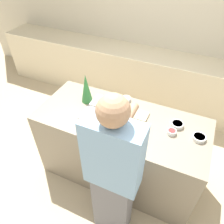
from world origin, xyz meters
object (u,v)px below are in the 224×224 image
decorative_tree (86,88)px  candy_bowl_front_corner (172,132)px  candy_bowl_beside_tree (199,137)px  cookbook (139,115)px  baking_tray (102,114)px  candy_bowl_center_rear (126,99)px  candy_bowl_far_left (177,124)px  person (113,176)px  gingerbread_house (102,107)px

decorative_tree → candy_bowl_front_corner: (1.02, -0.12, -0.15)m
candy_bowl_beside_tree → cookbook: (-0.64, 0.08, -0.01)m
baking_tray → candy_bowl_center_rear: (0.14, 0.34, 0.02)m
candy_bowl_front_corner → cookbook: candy_bowl_front_corner is taller
cookbook → candy_bowl_beside_tree: bearing=-7.2°
candy_bowl_beside_tree → cookbook: 0.64m
candy_bowl_far_left → person: person is taller
decorative_tree → candy_bowl_beside_tree: (1.28, -0.08, -0.16)m
gingerbread_house → candy_bowl_far_left: (0.78, 0.16, -0.08)m
cookbook → person: person is taller
candy_bowl_beside_tree → candy_bowl_far_left: bearing=158.5°
candy_bowl_center_rear → baking_tray: bearing=-112.4°
candy_bowl_beside_tree → person: (-0.60, -0.69, -0.07)m
candy_bowl_front_corner → candy_bowl_center_rear: (-0.61, 0.31, -0.00)m
baking_tray → candy_bowl_far_left: size_ratio=3.33×
baking_tray → candy_bowl_front_corner: bearing=2.4°
candy_bowl_beside_tree → candy_bowl_center_rear: bearing=162.4°
gingerbread_house → candy_bowl_far_left: size_ratio=1.88×
baking_tray → decorative_tree: decorative_tree is taller
cookbook → decorative_tree: bearing=-179.8°
candy_bowl_far_left → candy_bowl_beside_tree: (0.23, -0.09, -0.00)m
baking_tray → candy_bowl_center_rear: 0.37m
candy_bowl_center_rear → decorative_tree: bearing=-154.7°
candy_bowl_far_left → candy_bowl_front_corner: bearing=-102.4°
candy_bowl_front_corner → candy_bowl_beside_tree: bearing=8.3°
candy_bowl_beside_tree → person: size_ratio=0.07×
baking_tray → decorative_tree: size_ratio=1.21×
baking_tray → cookbook: (0.37, 0.15, 0.01)m
decorative_tree → candy_bowl_far_left: size_ratio=2.75×
cookbook → candy_bowl_center_rear: bearing=139.7°
baking_tray → cookbook: size_ratio=2.19×
baking_tray → candy_bowl_far_left: 0.79m
candy_bowl_front_corner → cookbook: 0.40m
cookbook → person: bearing=-87.1°
candy_bowl_far_left → decorative_tree: bearing=-179.4°
candy_bowl_far_left → person: size_ratio=0.07×
gingerbread_house → candy_bowl_beside_tree: 1.01m
candy_bowl_front_corner → person: person is taller
decorative_tree → candy_bowl_beside_tree: size_ratio=2.70×
gingerbread_house → decorative_tree: 0.32m
candy_bowl_beside_tree → candy_bowl_center_rear: candy_bowl_center_rear is taller
candy_bowl_front_corner → decorative_tree: bearing=173.5°
baking_tray → candy_bowl_beside_tree: 1.01m
candy_bowl_far_left → person: 0.86m
gingerbread_house → candy_bowl_center_rear: (0.14, 0.34, -0.08)m
gingerbread_house → cookbook: size_ratio=1.24×
candy_bowl_front_corner → cookbook: bearing=162.7°
gingerbread_house → person: bearing=-56.7°
decorative_tree → cookbook: decorative_tree is taller
decorative_tree → cookbook: (0.64, 0.00, -0.17)m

